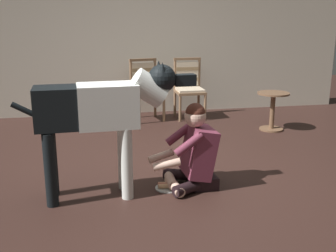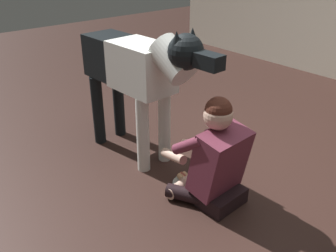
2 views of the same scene
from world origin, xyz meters
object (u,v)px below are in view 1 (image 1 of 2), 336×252
object	(u,v)px
person_sitting_on_floor	(194,153)
hot_dog_on_plate	(168,186)
dining_chair_left_of_pair	(146,86)
large_dog	(102,111)
dining_chair_right_of_pair	(189,85)
round_side_table	(273,108)

from	to	relation	value
person_sitting_on_floor	hot_dog_on_plate	distance (m)	0.42
dining_chair_left_of_pair	large_dog	size ratio (longest dim) A/B	0.59
dining_chair_left_of_pair	person_sitting_on_floor	world-z (taller)	dining_chair_left_of_pair
dining_chair_right_of_pair	hot_dog_on_plate	world-z (taller)	dining_chair_right_of_pair
person_sitting_on_floor	hot_dog_on_plate	world-z (taller)	person_sitting_on_floor
person_sitting_on_floor	large_dog	world-z (taller)	large_dog
dining_chair_left_of_pair	dining_chair_right_of_pair	size ratio (longest dim) A/B	1.00
person_sitting_on_floor	hot_dog_on_plate	bearing A→B (deg)	-177.25
large_dog	round_side_table	xyz separation A→B (m)	(2.54, 1.87, -0.48)
dining_chair_left_of_pair	large_dog	bearing A→B (deg)	-105.22
person_sitting_on_floor	round_side_table	distance (m)	2.47
person_sitting_on_floor	round_side_table	bearing A→B (deg)	47.59
dining_chair_left_of_pair	round_side_table	world-z (taller)	dining_chair_left_of_pair
dining_chair_left_of_pair	round_side_table	size ratio (longest dim) A/B	1.73
dining_chair_left_of_pair	person_sitting_on_floor	bearing A→B (deg)	-88.32
large_dog	hot_dog_on_plate	world-z (taller)	large_dog
dining_chair_left_of_pair	hot_dog_on_plate	distance (m)	2.93
hot_dog_on_plate	person_sitting_on_floor	bearing A→B (deg)	2.75
dining_chair_right_of_pair	round_side_table	size ratio (longest dim) A/B	1.73
hot_dog_on_plate	large_dog	bearing A→B (deg)	-177.25
dining_chair_left_of_pair	hot_dog_on_plate	size ratio (longest dim) A/B	3.95
dining_chair_left_of_pair	dining_chair_right_of_pair	distance (m)	0.72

